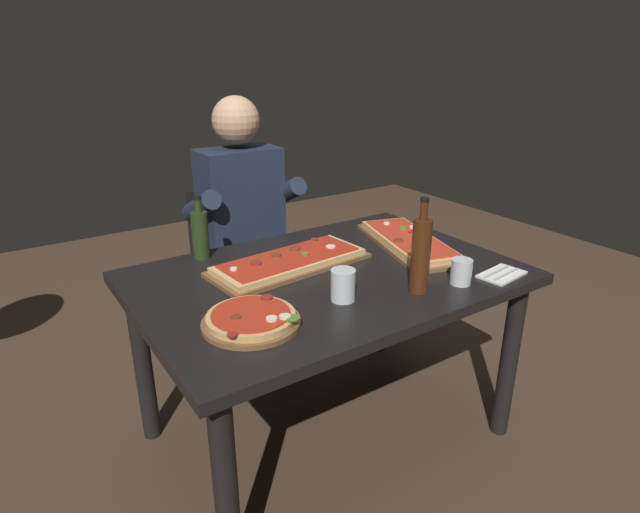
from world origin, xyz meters
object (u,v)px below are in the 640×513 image
(pizza_rectangular_left, at_px, (409,242))
(pizza_round_far, at_px, (251,319))
(wine_bottle_dark, at_px, (200,233))
(tumbler_far_side, at_px, (461,272))
(seated_diner, at_px, (245,222))
(oil_bottle_amber, at_px, (421,254))
(pizza_rectangular_front, at_px, (290,262))
(diner_chair, at_px, (238,263))
(dining_table, at_px, (327,296))
(tumbler_near_camera, at_px, (343,287))

(pizza_rectangular_left, relative_size, pizza_round_far, 2.10)
(wine_bottle_dark, bearing_deg, tumbler_far_side, -48.23)
(pizza_round_far, xyz_separation_m, tumbler_far_side, (0.76, -0.14, 0.03))
(seated_diner, bearing_deg, oil_bottle_amber, -81.98)
(wine_bottle_dark, bearing_deg, seated_diner, 42.65)
(pizza_rectangular_left, distance_m, oil_bottle_amber, 0.47)
(pizza_rectangular_front, bearing_deg, pizza_rectangular_left, -8.86)
(pizza_rectangular_front, height_order, wine_bottle_dark, wine_bottle_dark)
(diner_chair, bearing_deg, dining_table, -91.52)
(pizza_round_far, height_order, tumbler_near_camera, tumbler_near_camera)
(wine_bottle_dark, bearing_deg, diner_chair, 51.57)
(seated_diner, bearing_deg, tumbler_far_side, -73.54)
(dining_table, relative_size, seated_diner, 1.05)
(oil_bottle_amber, height_order, diner_chair, oil_bottle_amber)
(oil_bottle_amber, height_order, tumbler_near_camera, oil_bottle_amber)
(pizza_rectangular_front, relative_size, diner_chair, 0.74)
(dining_table, xyz_separation_m, pizza_rectangular_front, (-0.09, 0.13, 0.12))
(pizza_rectangular_front, height_order, oil_bottle_amber, oil_bottle_amber)
(dining_table, bearing_deg, wine_bottle_dark, 128.93)
(pizza_rectangular_front, xyz_separation_m, pizza_round_far, (-0.33, -0.33, -0.00))
(pizza_rectangular_left, xyz_separation_m, pizza_round_far, (-0.87, -0.25, -0.00))
(dining_table, relative_size, pizza_rectangular_left, 2.21)
(seated_diner, bearing_deg, pizza_round_far, -115.23)
(oil_bottle_amber, height_order, tumbler_far_side, oil_bottle_amber)
(diner_chair, bearing_deg, tumbler_near_camera, -95.77)
(pizza_rectangular_front, bearing_deg, wine_bottle_dark, 131.44)
(pizza_rectangular_left, bearing_deg, tumbler_far_side, -106.36)
(tumbler_far_side, height_order, diner_chair, diner_chair)
(wine_bottle_dark, height_order, tumbler_far_side, wine_bottle_dark)
(seated_diner, bearing_deg, wine_bottle_dark, -137.35)
(tumbler_far_side, bearing_deg, oil_bottle_amber, 168.33)
(wine_bottle_dark, height_order, diner_chair, wine_bottle_dark)
(oil_bottle_amber, bearing_deg, diner_chair, 97.20)
(pizza_rectangular_left, bearing_deg, pizza_rectangular_front, 171.14)
(pizza_rectangular_front, relative_size, tumbler_near_camera, 5.99)
(wine_bottle_dark, distance_m, diner_chair, 0.67)
(dining_table, relative_size, tumbler_near_camera, 12.99)
(wine_bottle_dark, bearing_deg, oil_bottle_amber, -55.08)
(wine_bottle_dark, relative_size, oil_bottle_amber, 0.76)
(pizza_round_far, distance_m, oil_bottle_amber, 0.61)
(dining_table, bearing_deg, tumbler_far_side, -45.14)
(tumbler_near_camera, bearing_deg, oil_bottle_amber, -19.90)
(dining_table, height_order, seated_diner, seated_diner)
(dining_table, bearing_deg, pizza_rectangular_front, 122.98)
(pizza_rectangular_left, height_order, wine_bottle_dark, wine_bottle_dark)
(pizza_rectangular_front, height_order, pizza_rectangular_left, same)
(diner_chair, distance_m, seated_diner, 0.28)
(seated_diner, bearing_deg, tumbler_near_camera, -96.50)
(tumbler_far_side, distance_m, diner_chair, 1.28)
(dining_table, height_order, tumbler_near_camera, tumbler_near_camera)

